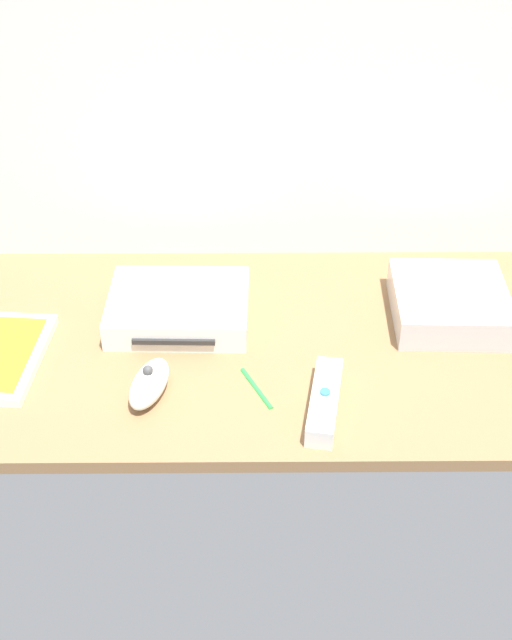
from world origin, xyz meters
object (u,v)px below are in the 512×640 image
at_px(game_console, 179,308).
at_px(remote_nunchuk, 149,383).
at_px(stylus_pen, 259,387).
at_px(remote_wand, 324,401).
at_px(mini_computer, 450,303).

bearing_deg(game_console, remote_nunchuk, -98.27).
bearing_deg(stylus_pen, game_console, 127.35).
height_order(remote_nunchuk, stylus_pen, remote_nunchuk).
bearing_deg(game_console, remote_wand, -42.60).
bearing_deg(game_console, mini_computer, 1.85).
bearing_deg(mini_computer, remote_wand, -135.14).
distance_m(mini_computer, remote_wand, 0.29).
distance_m(mini_computer, stylus_pen, 0.33).
distance_m(game_console, stylus_pen, 0.20).
height_order(game_console, remote_wand, game_console).
bearing_deg(remote_nunchuk, mini_computer, 37.09).
relative_size(remote_wand, stylus_pen, 1.69).
bearing_deg(remote_nunchuk, remote_wand, 8.17).
relative_size(remote_nunchuk, stylus_pen, 1.20).
bearing_deg(mini_computer, game_console, -179.53).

